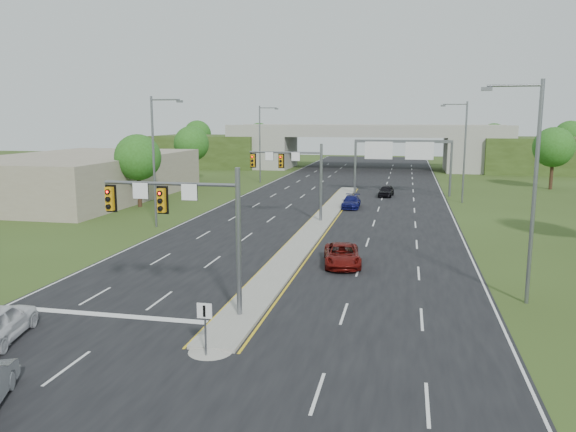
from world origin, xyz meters
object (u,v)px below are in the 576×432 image
(keep_right_sign, at_px, (205,320))
(car_far_a, at_px, (342,255))
(signal_mast_near, at_px, (190,216))
(signal_mast_far, at_px, (296,169))
(sign_gantry, at_px, (401,152))
(car_far_b, at_px, (351,202))
(car_far_c, at_px, (386,191))
(overpass, at_px, (366,150))

(keep_right_sign, height_order, car_far_a, keep_right_sign)
(signal_mast_near, height_order, signal_mast_far, same)
(sign_gantry, relative_size, car_far_a, 2.43)
(car_far_b, bearing_deg, car_far_c, 70.54)
(car_far_b, bearing_deg, car_far_a, -86.84)
(signal_mast_far, distance_m, keep_right_sign, 29.71)
(keep_right_sign, xyz_separation_m, car_far_a, (3.59, 14.94, -0.83))
(signal_mast_near, height_order, keep_right_sign, signal_mast_near)
(signal_mast_far, height_order, car_far_c, signal_mast_far)
(keep_right_sign, xyz_separation_m, car_far_b, (1.87, 38.29, -0.87))
(signal_mast_near, relative_size, car_far_b, 1.61)
(signal_mast_near, distance_m, signal_mast_far, 25.00)
(signal_mast_far, relative_size, car_far_a, 1.47)
(signal_mast_far, bearing_deg, overpass, 87.65)
(signal_mast_near, bearing_deg, car_far_b, 83.03)
(keep_right_sign, bearing_deg, signal_mast_near, 116.94)
(signal_mast_near, xyz_separation_m, keep_right_sign, (2.26, -4.45, -3.21))
(signal_mast_far, distance_m, sign_gantry, 21.91)
(signal_mast_near, xyz_separation_m, car_far_c, (7.35, 43.47, -4.04))
(keep_right_sign, distance_m, car_far_c, 48.20)
(overpass, bearing_deg, sign_gantry, -79.21)
(car_far_a, bearing_deg, overpass, 83.93)
(overpass, height_order, car_far_c, overpass)
(signal_mast_near, bearing_deg, sign_gantry, 78.75)
(signal_mast_far, relative_size, sign_gantry, 0.60)
(car_far_c, bearing_deg, signal_mast_far, -105.95)
(signal_mast_far, relative_size, car_far_b, 1.61)
(car_far_a, height_order, car_far_c, car_far_c)
(sign_gantry, relative_size, car_far_c, 2.97)
(sign_gantry, bearing_deg, car_far_a, -95.13)
(signal_mast_near, relative_size, signal_mast_far, 1.00)
(keep_right_sign, relative_size, overpass, 0.03)
(sign_gantry, bearing_deg, keep_right_sign, -97.70)
(keep_right_sign, height_order, car_far_b, keep_right_sign)
(signal_mast_far, xyz_separation_m, car_far_c, (7.35, 18.47, -4.04))
(keep_right_sign, height_order, overpass, overpass)
(keep_right_sign, bearing_deg, signal_mast_far, 94.39)
(sign_gantry, xyz_separation_m, overpass, (-6.68, 35.08, -1.69))
(sign_gantry, bearing_deg, signal_mast_near, -101.25)
(sign_gantry, relative_size, car_far_b, 2.66)
(sign_gantry, distance_m, car_far_b, 12.99)
(overpass, height_order, car_far_a, overpass)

